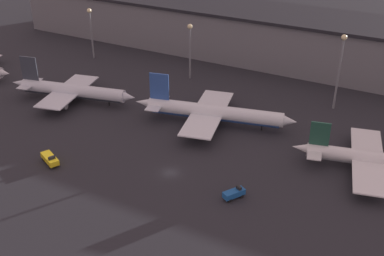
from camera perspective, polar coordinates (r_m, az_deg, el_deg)
The scene contains 10 objects.
ground at distance 124.59m, azimuth -2.60°, elevation -5.32°, with size 600.00×600.00×0.00m, color #26262B.
terminal_building at distance 196.91m, azimuth 11.36°, elevation 10.37°, with size 246.68×31.53×19.95m.
airplane_1 at distance 165.82m, azimuth -14.07°, elevation 4.30°, with size 44.87×29.36×14.29m.
airplane_2 at distance 146.06m, azimuth 2.49°, elevation 1.84°, with size 49.89×33.69×14.72m.
airplane_3 at distance 132.47m, azimuth 20.65°, elevation -3.45°, with size 41.46×33.83×11.86m.
service_vehicle_1 at distance 132.92m, azimuth -16.48°, elevation -3.53°, with size 7.38×5.25×2.95m.
service_vehicle_2 at distance 115.20m, azimuth 5.01°, elevation -7.72°, with size 4.56×5.74×2.94m.
lamp_post_0 at distance 200.97m, azimuth -11.91°, elevation 11.72°, with size 1.80×1.80×20.69m.
lamp_post_1 at distance 176.10m, azimuth -0.24°, elevation 9.98°, with size 1.80×1.80×20.70m.
lamp_post_2 at distance 158.12m, azimuth 17.16°, elevation 7.41°, with size 1.80×1.80×24.84m.
Camera 1 is at (54.48, -88.27, 69.02)m, focal length 45.00 mm.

